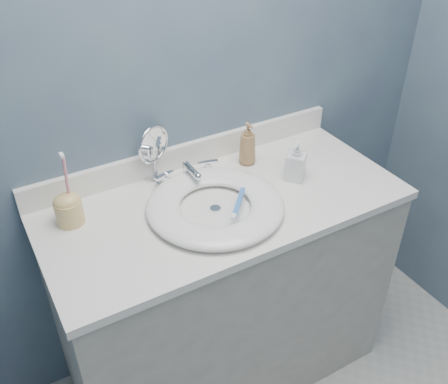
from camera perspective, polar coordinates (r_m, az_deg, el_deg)
back_wall at (r=1.73m, az=-4.64°, el=12.38°), size 2.20×0.02×2.40m
vanity_cabinet at (r=1.97m, az=0.01°, el=-11.74°), size 1.20×0.55×0.85m
countertop at (r=1.68m, az=0.01°, el=-1.41°), size 1.22×0.57×0.03m
backsplash at (r=1.84m, az=-4.07°, el=4.34°), size 1.22×0.02×0.09m
basin at (r=1.62m, az=-0.99°, el=-1.52°), size 0.45×0.45×0.04m
drain at (r=1.63m, az=-0.99°, el=-1.94°), size 0.04×0.04×0.01m
faucet at (r=1.76m, az=-4.11°, el=2.04°), size 0.25×0.13×0.07m
makeup_mirror at (r=1.74m, az=-8.00°, el=4.74°), size 0.13×0.08×0.21m
soap_bottle_amber at (r=1.83m, az=2.71°, el=5.53°), size 0.07×0.07×0.16m
soap_bottle_clear at (r=1.76m, az=8.23°, el=3.58°), size 0.09×0.09×0.15m
toothbrush_holder at (r=1.62m, az=-17.36°, el=-1.71°), size 0.09×0.09×0.25m
toothbrush_lying at (r=1.58m, az=1.65°, el=-1.35°), size 0.13×0.14×0.02m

